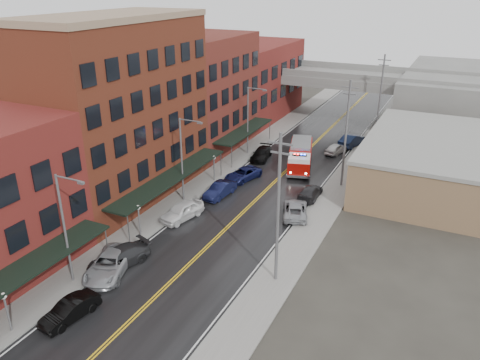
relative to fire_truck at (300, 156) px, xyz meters
The scene contains 35 objects.
road 8.46m from the fire_truck, 98.05° to the right, with size 11.00×160.00×0.02m, color black.
sidewalk_left 11.90m from the fire_truck, 135.84° to the right, with size 3.00×160.00×0.15m, color slate.
sidewalk_right 10.38m from the fire_truck, 53.24° to the right, with size 3.00×160.00×0.15m, color slate.
curb_left 10.79m from the fire_truck, 129.65° to the right, with size 0.30×160.00×0.15m, color gray.
curb_right 9.49m from the fire_truck, 61.36° to the right, with size 0.30×160.00×0.15m, color gray.
brick_building_b 22.25m from the fire_truck, 133.54° to the right, with size 9.00×20.00×18.00m, color #5E2819.
brick_building_c 15.77m from the fire_truck, behind, with size 9.00×15.00×15.00m, color maroon.
brick_building_far 24.89m from the fire_truck, 126.17° to the left, with size 9.00×20.00×12.00m, color maroon.
tan_building 14.97m from the fire_truck, ahead, with size 14.00×22.00×5.00m, color olive.
right_far_block 36.04m from the fire_truck, 62.08° to the left, with size 18.00×30.00×8.00m, color slate.
awning_0 35.32m from the fire_truck, 104.19° to the right, with size 2.60×16.00×3.09m.
awning_1 17.56m from the fire_truck, 119.62° to the right, with size 2.60×18.00×3.09m.
awning_2 9.05m from the fire_truck, 165.23° to the left, with size 2.60×13.00×3.09m.
globe_lamp_0 37.01m from the fire_truck, 101.79° to the right, with size 0.44×0.44×3.12m.
globe_lamp_1 23.48m from the fire_truck, 108.80° to the right, with size 0.44×0.44×3.12m.
globe_lamp_2 11.19m from the fire_truck, 132.62° to the right, with size 0.44×0.44×3.12m.
street_lamp_0 31.39m from the fire_truck, 104.31° to the right, with size 2.64×0.22×9.00m.
street_lamp_1 16.56m from the fire_truck, 118.47° to the right, with size 2.64×0.22×9.00m.
street_lamp_2 8.67m from the fire_truck, 166.99° to the left, with size 2.64×0.22×9.00m.
utility_pole_0 24.44m from the fire_truck, 75.42° to the right, with size 1.80×0.24×12.00m.
utility_pole_1 8.28m from the fire_truck, 28.06° to the right, with size 1.80×0.24×12.00m.
utility_pole_2 18.43m from the fire_truck, 70.21° to the left, with size 1.80×0.24×12.00m.
overpass 24.20m from the fire_truck, 92.80° to the left, with size 40.00×10.00×7.50m.
fire_truck is the anchor object (origin of this frame).
parked_car_left_1 33.90m from the fire_truck, 98.44° to the right, with size 1.51×4.32×1.42m, color black.
parked_car_left_2 28.70m from the fire_truck, 102.40° to the right, with size 2.67×5.79×1.61m, color #909397.
parked_car_left_3 27.63m from the fire_truck, 102.89° to the right, with size 2.19×5.38×1.56m, color #2A2B2D.
parked_car_left_4 18.69m from the fire_truck, 108.58° to the right, with size 1.96×4.86×1.66m, color white.
parked_car_left_5 12.65m from the fire_truck, 113.46° to the right, with size 1.60×4.58×1.51m, color #0E1233.
parked_car_left_6 8.02m from the fire_truck, 126.70° to the right, with size 2.28×4.94×1.37m, color #131848.
parked_car_left_7 5.67m from the fire_truck, behind, with size 2.00×4.93×1.43m, color black.
parked_car_right_0 12.96m from the fire_truck, 73.07° to the right, with size 2.33×5.05×1.40m, color gray.
parked_car_right_1 8.79m from the fire_truck, 63.94° to the right, with size 1.87×4.61×1.34m, color black.
parked_car_right_2 7.67m from the fire_truck, 69.75° to the left, with size 1.63×4.05×1.38m, color #B5B5B5.
parked_car_right_3 11.75m from the fire_truck, 70.89° to the left, with size 1.78×5.09×1.68m, color black.
Camera 1 is at (17.87, -13.50, 21.49)m, focal length 35.00 mm.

